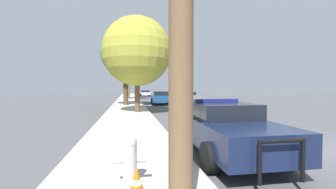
% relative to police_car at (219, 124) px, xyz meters
% --- Properties ---
extents(ground_plane, '(110.00, 110.00, 0.00)m').
position_rel_police_car_xyz_m(ground_plane, '(2.48, 0.13, -0.75)').
color(ground_plane, '#4F4F54').
extents(sidewalk_left, '(3.00, 110.00, 0.13)m').
position_rel_police_car_xyz_m(sidewalk_left, '(-2.62, 0.13, -0.69)').
color(sidewalk_left, '#BCB7AD').
rests_on(sidewalk_left, ground_plane).
extents(police_car, '(2.05, 5.33, 1.48)m').
position_rel_police_car_xyz_m(police_car, '(0.00, 0.00, 0.00)').
color(police_car, '#141E3D').
rests_on(police_car, ground_plane).
extents(fire_hydrant, '(0.59, 0.26, 0.85)m').
position_rel_police_car_xyz_m(fire_hydrant, '(-2.57, -2.19, -0.17)').
color(fire_hydrant, '#B7BCC1').
rests_on(fire_hydrant, sidewalk_left).
extents(traffic_light, '(3.33, 0.35, 4.71)m').
position_rel_police_car_xyz_m(traffic_light, '(-1.70, 25.58, 2.70)').
color(traffic_light, '#424247').
rests_on(traffic_light, sidewalk_left).
extents(car_background_distant, '(2.15, 4.19, 1.21)m').
position_rel_police_car_xyz_m(car_background_distant, '(0.81, 39.57, -0.09)').
color(car_background_distant, '#B7B7BC').
rests_on(car_background_distant, ground_plane).
extents(car_background_midblock, '(2.15, 4.26, 1.40)m').
position_rel_police_car_xyz_m(car_background_midblock, '(0.77, 17.38, 0.00)').
color(car_background_midblock, navy).
rests_on(car_background_midblock, ground_plane).
extents(car_background_oncoming, '(2.21, 4.48, 1.21)m').
position_rel_police_car_xyz_m(car_background_oncoming, '(5.17, 22.47, -0.08)').
color(car_background_oncoming, slate).
rests_on(car_background_oncoming, ground_plane).
extents(tree_sidewalk_mid, '(4.71, 4.71, 7.38)m').
position_rel_police_car_xyz_m(tree_sidewalk_mid, '(-2.82, 15.96, 4.38)').
color(tree_sidewalk_mid, '#4C3823').
rests_on(tree_sidewalk_mid, sidewalk_left).
extents(tree_sidewalk_far, '(4.02, 4.02, 7.18)m').
position_rel_police_car_xyz_m(tree_sidewalk_far, '(-2.50, 28.18, 4.53)').
color(tree_sidewalk_far, brown).
rests_on(tree_sidewalk_far, sidewalk_left).
extents(tree_sidewalk_near, '(4.73, 4.73, 6.52)m').
position_rel_police_car_xyz_m(tree_sidewalk_near, '(-1.98, 9.37, 3.52)').
color(tree_sidewalk_near, brown).
rests_on(tree_sidewalk_near, sidewalk_left).
extents(traffic_cone, '(0.31, 0.31, 0.53)m').
position_rel_police_car_xyz_m(traffic_cone, '(-2.48, -2.80, -0.36)').
color(traffic_cone, orange).
rests_on(traffic_cone, sidewalk_left).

